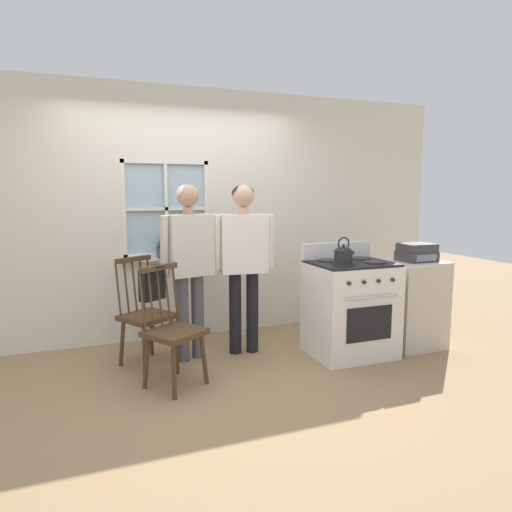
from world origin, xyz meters
name	(u,v)px	position (x,y,z in m)	size (l,w,h in m)	color
ground_plane	(218,383)	(0.00, 0.00, 0.00)	(16.00, 16.00, 0.00)	#937551
wall_back	(181,215)	(0.01, 1.40, 1.35)	(6.40, 0.16, 2.70)	silver
chair_by_window	(173,332)	(-0.35, 0.09, 0.46)	(0.57, 0.56, 1.00)	#4C331E
chair_near_wall	(146,316)	(-0.49, 0.66, 0.46)	(0.57, 0.56, 1.00)	#4C331E
person_elderly_left	(189,254)	(-0.08, 0.65, 1.02)	(0.60, 0.32, 1.66)	#4C4C51
person_teen_center	(244,251)	(0.46, 0.64, 1.03)	(0.61, 0.26, 1.67)	black
stove	(350,307)	(1.42, 0.21, 0.47)	(0.78, 0.68, 1.08)	white
kettle	(343,254)	(1.24, 0.08, 1.02)	(0.21, 0.17, 0.25)	black
potted_plant	(164,248)	(-0.20, 1.31, 1.00)	(0.15, 0.15, 0.33)	#42474C
handbag	(152,284)	(-0.48, 0.29, 0.83)	(0.25, 0.25, 0.31)	black
side_counter	(413,304)	(2.16, 0.19, 0.45)	(0.55, 0.50, 0.90)	beige
stereo	(417,253)	(2.16, 0.16, 0.99)	(0.34, 0.29, 0.18)	#38383A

